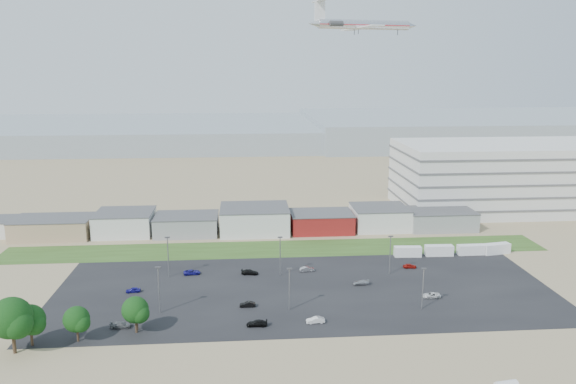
{
  "coord_description": "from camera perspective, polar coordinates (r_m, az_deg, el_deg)",
  "views": [
    {
      "loc": [
        -9.12,
        -106.97,
        52.58
      ],
      "look_at": [
        1.13,
        22.0,
        23.95
      ],
      "focal_mm": 35.0,
      "sensor_mm": 36.0,
      "label": 1
    }
  ],
  "objects": [
    {
      "name": "tree_near",
      "position": [
        121.41,
        -15.11,
        -12.1
      ],
      "size": [
        3.97,
        3.97,
        5.96
      ],
      "primitive_type": null,
      "color": "black",
      "rests_on": "ground"
    },
    {
      "name": "parked_car_6",
      "position": [
        147.87,
        -3.91,
        -8.12
      ],
      "size": [
        4.59,
        2.33,
        1.28
      ],
      "primitive_type": "imported",
      "rotation": [
        0.0,
        0.0,
        1.44
      ],
      "color": "black",
      "rests_on": "ground"
    },
    {
      "name": "parked_car_3",
      "position": [
        120.14,
        -3.18,
        -13.16
      ],
      "size": [
        4.45,
        2.01,
        1.26
      ],
      "primitive_type": "imported",
      "rotation": [
        0.0,
        0.0,
        -1.63
      ],
      "color": "black",
      "rests_on": "ground"
    },
    {
      "name": "box_trailer_c",
      "position": [
        170.74,
        18.05,
        -5.6
      ],
      "size": [
        7.61,
        2.47,
        2.84
      ],
      "primitive_type": null,
      "rotation": [
        0.0,
        0.0,
        0.01
      ],
      "color": "silver",
      "rests_on": "ground"
    },
    {
      "name": "parked_car_8",
      "position": [
        155.5,
        12.26,
        -7.35
      ],
      "size": [
        3.65,
        1.65,
        1.22
      ],
      "primitive_type": "imported",
      "rotation": [
        0.0,
        0.0,
        1.51
      ],
      "color": "maroon",
      "rests_on": "ground"
    },
    {
      "name": "tree_right",
      "position": [
        119.78,
        -15.25,
        -11.74
      ],
      "size": [
        5.79,
        5.79,
        8.68
      ],
      "primitive_type": null,
      "color": "black",
      "rests_on": "ground"
    },
    {
      "name": "lightpole_front_l",
      "position": [
        127.21,
        -12.97,
        -9.67
      ],
      "size": [
        1.25,
        0.52,
        10.61
      ],
      "primitive_type": null,
      "color": "slate",
      "rests_on": "ground"
    },
    {
      "name": "tree_mid",
      "position": [
        119.82,
        -20.68,
        -12.25
      ],
      "size": [
        5.46,
        5.46,
        8.19
      ],
      "primitive_type": null,
      "color": "black",
      "rests_on": "ground"
    },
    {
      "name": "parked_car_9",
      "position": [
        149.65,
        -9.74,
        -8.03
      ],
      "size": [
        4.59,
        2.59,
        1.21
      ],
      "primitive_type": "imported",
      "rotation": [
        0.0,
        0.0,
        1.71
      ],
      "color": "navy",
      "rests_on": "ground"
    },
    {
      "name": "lightpole_back_m",
      "position": [
        145.52,
        -0.8,
        -6.53
      ],
      "size": [
        1.22,
        0.51,
        10.36
      ],
      "primitive_type": null,
      "color": "slate",
      "rests_on": "ground"
    },
    {
      "name": "parking_garage",
      "position": [
        228.53,
        21.25,
        1.52
      ],
      "size": [
        80.0,
        40.0,
        25.0
      ],
      "primitive_type": "cube",
      "color": "silver",
      "rests_on": "ground"
    },
    {
      "name": "tree_left",
      "position": [
        121.28,
        -24.73,
        -11.99
      ],
      "size": [
        6.27,
        6.27,
        9.4
      ],
      "primitive_type": null,
      "color": "black",
      "rests_on": "ground"
    },
    {
      "name": "box_trailer_a",
      "position": [
        164.39,
        12.06,
        -5.94
      ],
      "size": [
        7.78,
        2.83,
        2.87
      ],
      "primitive_type": null,
      "rotation": [
        0.0,
        0.0,
        -0.06
      ],
      "color": "silver",
      "rests_on": "ground"
    },
    {
      "name": "lightpole_front_m",
      "position": [
        125.63,
        0.14,
        -9.84
      ],
      "size": [
        1.15,
        0.48,
        9.77
      ],
      "primitive_type": null,
      "color": "slate",
      "rests_on": "ground"
    },
    {
      "name": "parked_car_10",
      "position": [
        124.18,
        -16.6,
        -12.81
      ],
      "size": [
        4.42,
        1.86,
        1.27
      ],
      "primitive_type": "imported",
      "rotation": [
        0.0,
        0.0,
        1.59
      ],
      "color": "#595B5E",
      "rests_on": "ground"
    },
    {
      "name": "parked_car_11",
      "position": [
        149.68,
        1.95,
        -7.84
      ],
      "size": [
        3.98,
        1.65,
        1.28
      ],
      "primitive_type": "imported",
      "rotation": [
        0.0,
        0.0,
        1.65
      ],
      "color": "#A5A5AA",
      "rests_on": "ground"
    },
    {
      "name": "parked_car_12",
      "position": [
        142.07,
        7.43,
        -9.1
      ],
      "size": [
        4.03,
        1.69,
        1.16
      ],
      "primitive_type": "imported",
      "rotation": [
        0.0,
        0.0,
        -1.59
      ],
      "color": "#A5A5AA",
      "rests_on": "ground"
    },
    {
      "name": "building_row",
      "position": [
        184.65,
        -6.84,
        -2.87
      ],
      "size": [
        170.0,
        20.0,
        8.0
      ],
      "primitive_type": null,
      "color": "silver",
      "rests_on": "ground"
    },
    {
      "name": "parked_car_0",
      "position": [
        137.69,
        14.37,
        -10.12
      ],
      "size": [
        4.23,
        2.02,
        1.17
      ],
      "primitive_type": "imported",
      "rotation": [
        0.0,
        0.0,
        -1.55
      ],
      "color": "silver",
      "rests_on": "ground"
    },
    {
      "name": "parked_car_13",
      "position": [
        121.43,
        2.81,
        -12.86
      ],
      "size": [
        3.97,
        1.58,
        1.28
      ],
      "primitive_type": "imported",
      "rotation": [
        0.0,
        0.0,
        -1.51
      ],
      "color": "silver",
      "rests_on": "ground"
    },
    {
      "name": "airliner",
      "position": [
        222.71,
        7.72,
        16.49
      ],
      "size": [
        49.39,
        38.28,
        13.11
      ],
      "primitive_type": null,
      "rotation": [
        0.0,
        0.0,
        0.2
      ],
      "color": "silver"
    },
    {
      "name": "lightpole_back_l",
      "position": [
        147.63,
        -12.08,
        -6.47
      ],
      "size": [
        1.26,
        0.52,
        10.68
      ],
      "primitive_type": null,
      "color": "slate",
      "rests_on": "ground"
    },
    {
      "name": "tree_far_left",
      "position": [
        119.05,
        -26.27,
        -11.79
      ],
      "size": [
        8.35,
        8.35,
        12.52
      ],
      "primitive_type": null,
      "color": "black",
      "rests_on": "ground"
    },
    {
      "name": "grass_strip",
      "position": [
        167.69,
        -1.2,
        -5.8
      ],
      "size": [
        160.0,
        16.0,
        0.02
      ],
      "primitive_type": "cube",
      "color": "#324A1C",
      "rests_on": "ground"
    },
    {
      "name": "ground",
      "position": [
        119.55,
        0.3,
        -13.62
      ],
      "size": [
        700.0,
        700.0,
        0.0
      ],
      "primitive_type": "plane",
      "color": "#8D7B59",
      "rests_on": "ground"
    },
    {
      "name": "hills_backdrop",
      "position": [
        427.53,
        2.09,
        6.01
      ],
      "size": [
        700.0,
        200.0,
        9.0
      ],
      "primitive_type": null,
      "color": "gray",
      "rests_on": "ground"
    },
    {
      "name": "parked_car_4",
      "position": [
        129.02,
        -4.13,
        -11.32
      ],
      "size": [
        3.6,
        1.28,
        1.19
      ],
      "primitive_type": "imported",
      "rotation": [
        0.0,
        0.0,
        -1.58
      ],
      "color": "black",
      "rests_on": "ground"
    },
    {
      "name": "parking_lot",
      "position": [
        138.15,
        1.69,
        -9.9
      ],
      "size": [
        120.0,
        50.0,
        0.01
      ],
      "primitive_type": "cube",
      "color": "black",
      "rests_on": "ground"
    },
    {
      "name": "parked_car_5",
      "position": [
        141.43,
        -15.45,
        -9.57
      ],
      "size": [
        3.59,
        1.74,
        1.18
      ],
      "primitive_type": "imported",
      "rotation": [
        0.0,
        0.0,
        -1.47
      ],
      "color": "navy",
      "rests_on": "ground"
    },
    {
      "name": "box_trailer_d",
      "position": [
        173.99,
        20.42,
        -5.41
      ],
      "size": [
        8.28,
        3.9,
        2.99
      ],
      "primitive_type": null,
      "rotation": [
        0.0,
        0.0,
        0.18
      ],
      "color": "silver",
      "rests_on": "ground"
    },
    {
      "name": "lightpole_back_r",
      "position": [
        148.92,
        10.33,
        -6.31
      ],
      "size": [
        1.21,
        0.5,
        10.28
      ],
      "primitive_type": null,
      "color": "slate",
      "rests_on": "ground"
    },
    {
      "name": "lightpole_front_r",
      "position": [
        129.61,
        13.53,
        -9.53
      ],
      "size": [
        1.13,
        0.47,
        9.57
      ],
      "primitive_type": null,
      "color": "slate",
      "rests_on": "ground"
    },
    {
      "name": "box_trailer_b",
      "position": [
        167.25,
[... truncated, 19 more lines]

